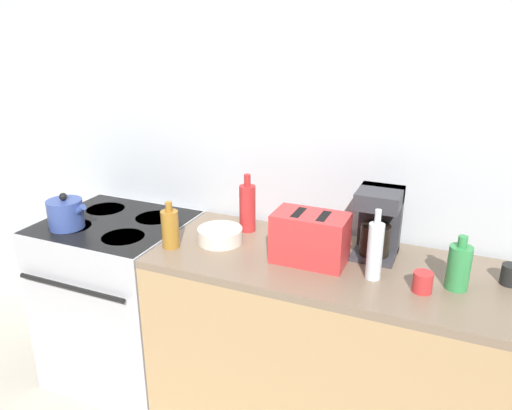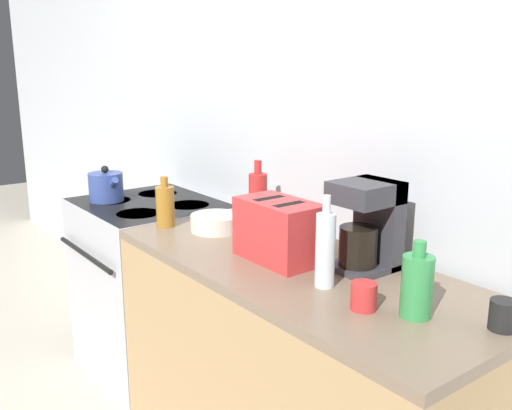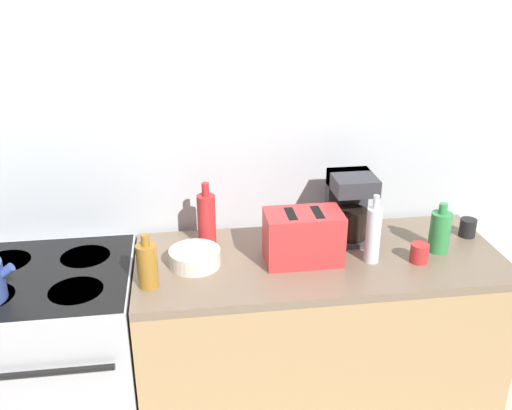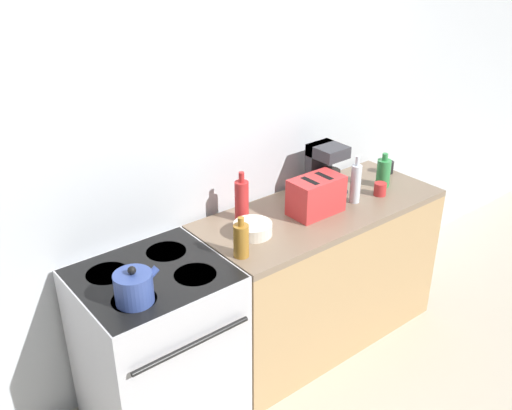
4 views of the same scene
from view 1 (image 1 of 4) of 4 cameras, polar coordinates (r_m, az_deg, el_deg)
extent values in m
cube|color=silver|center=(2.50, -0.93, 7.48)|extent=(8.00, 0.05, 2.60)
cube|color=#B7B7BC|center=(2.81, -15.06, -10.42)|extent=(0.70, 0.63, 0.90)
cube|color=black|center=(2.62, -15.94, -2.05)|extent=(0.69, 0.62, 0.02)
cylinder|color=black|center=(2.63, -20.44, -2.41)|extent=(0.20, 0.20, 0.01)
cylinder|color=black|center=(2.43, -14.95, -3.64)|extent=(0.20, 0.20, 0.01)
cylinder|color=black|center=(2.81, -16.80, -0.53)|extent=(0.20, 0.20, 0.01)
cylinder|color=black|center=(2.62, -11.45, -1.52)|extent=(0.20, 0.20, 0.01)
cylinder|color=black|center=(2.47, -20.45, -8.84)|extent=(0.60, 0.02, 0.02)
cube|color=tan|center=(2.38, 7.71, -16.61)|extent=(1.51, 0.63, 0.87)
cube|color=#7A6651|center=(2.14, 8.27, -6.87)|extent=(1.51, 0.63, 0.04)
cylinder|color=#33478C|center=(2.59, -20.94, -0.97)|extent=(0.17, 0.17, 0.14)
sphere|color=black|center=(2.56, -21.18, 0.89)|extent=(0.04, 0.04, 0.04)
cylinder|color=#33478C|center=(2.53, -19.70, -0.64)|extent=(0.10, 0.03, 0.08)
cube|color=red|center=(2.08, 6.20, -3.76)|extent=(0.31, 0.18, 0.21)
cube|color=black|center=(2.06, 4.89, -0.95)|extent=(0.04, 0.12, 0.01)
cube|color=black|center=(2.03, 7.75, -1.38)|extent=(0.04, 0.12, 0.01)
cube|color=#333338|center=(2.22, 13.40, -5.39)|extent=(0.18, 0.20, 0.02)
cube|color=#333338|center=(2.23, 14.03, -1.42)|extent=(0.18, 0.06, 0.30)
cube|color=#333338|center=(2.12, 13.95, 0.77)|extent=(0.18, 0.20, 0.07)
cylinder|color=black|center=(2.16, 13.44, -3.86)|extent=(0.12, 0.12, 0.13)
cylinder|color=#338C47|center=(2.02, 22.15, -6.65)|extent=(0.09, 0.09, 0.17)
cylinder|color=#338C47|center=(1.98, 22.56, -3.88)|extent=(0.03, 0.03, 0.04)
cylinder|color=#9E6B23|center=(2.24, -9.78, -2.74)|extent=(0.08, 0.08, 0.17)
cylinder|color=#9E6B23|center=(2.20, -9.95, -0.19)|extent=(0.03, 0.03, 0.04)
cylinder|color=silver|center=(1.99, 13.42, -5.19)|extent=(0.06, 0.06, 0.23)
cylinder|color=silver|center=(1.93, 13.76, -1.33)|extent=(0.02, 0.02, 0.06)
cylinder|color=#B72828|center=(2.37, -0.99, -0.39)|extent=(0.08, 0.08, 0.23)
cylinder|color=#B72828|center=(2.33, -1.01, 2.86)|extent=(0.03, 0.03, 0.06)
cylinder|color=black|center=(2.16, 27.07, -7.11)|extent=(0.07, 0.07, 0.08)
cylinder|color=red|center=(1.98, 18.51, -8.36)|extent=(0.07, 0.07, 0.08)
cylinder|color=beige|center=(2.28, -4.13, -3.45)|extent=(0.21, 0.21, 0.07)
camera|label=2|loc=(1.14, 74.90, -9.91)|focal=40.00mm
camera|label=3|loc=(1.04, -80.07, 14.27)|focal=40.00mm
camera|label=4|loc=(2.66, -76.32, 17.18)|focal=40.00mm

